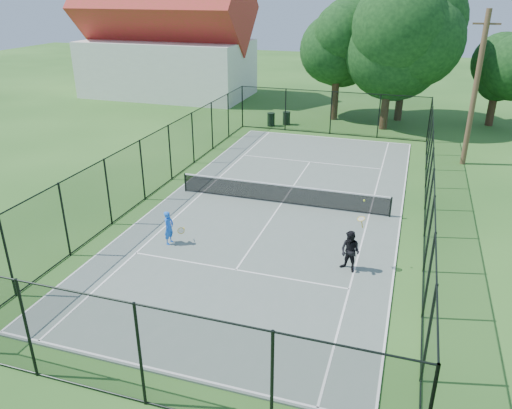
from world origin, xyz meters
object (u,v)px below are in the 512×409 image
(trash_bin_left, at_px, (271,119))
(utility_pole, at_px, (475,90))
(tennis_net, at_px, (282,193))
(player_blue, at_px, (169,228))
(player_black, at_px, (350,251))
(trash_bin_right, at_px, (286,118))

(trash_bin_left, height_order, utility_pole, utility_pole)
(tennis_net, xyz_separation_m, utility_pole, (8.54, 9.00, 3.73))
(tennis_net, xyz_separation_m, player_blue, (-3.22, -5.25, 0.17))
(trash_bin_left, bearing_deg, player_blue, -86.00)
(utility_pole, xyz_separation_m, player_blue, (-11.77, -14.25, -3.56))
(tennis_net, relative_size, utility_pole, 1.19)
(trash_bin_left, relative_size, player_blue, 0.70)
(player_blue, height_order, player_black, player_black)
(utility_pole, distance_m, player_blue, 18.82)
(tennis_net, distance_m, utility_pole, 12.96)
(tennis_net, height_order, utility_pole, utility_pole)
(utility_pole, bearing_deg, tennis_net, -133.50)
(player_black, bearing_deg, tennis_net, 127.06)
(trash_bin_left, bearing_deg, tennis_net, -71.80)
(trash_bin_left, relative_size, player_black, 0.37)
(trash_bin_left, bearing_deg, utility_pole, -20.42)
(player_blue, relative_size, player_black, 0.53)
(utility_pole, bearing_deg, player_blue, -129.54)
(utility_pole, distance_m, player_black, 15.31)
(player_blue, bearing_deg, player_black, 0.62)
(trash_bin_left, height_order, player_blue, player_blue)
(trash_bin_right, distance_m, utility_pole, 13.88)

